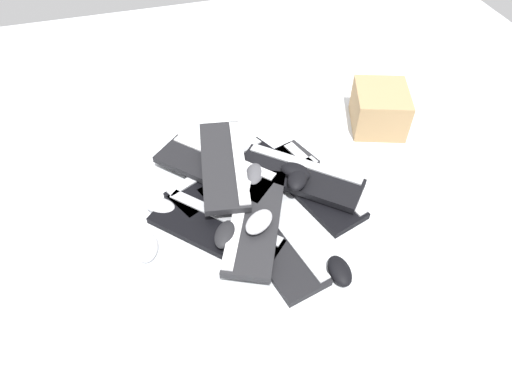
% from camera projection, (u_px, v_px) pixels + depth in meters
% --- Properties ---
extents(ground_plane, '(3.20, 3.20, 0.00)m').
position_uv_depth(ground_plane, '(279.00, 205.00, 1.56)').
color(ground_plane, silver).
extents(keyboard_0, '(0.46, 0.25, 0.03)m').
position_uv_depth(keyboard_0, '(273.00, 240.00, 1.44)').
color(keyboard_0, black).
rests_on(keyboard_0, ground).
extents(keyboard_1, '(0.46, 0.28, 0.03)m').
position_uv_depth(keyboard_1, '(311.00, 185.00, 1.61)').
color(keyboard_1, black).
rests_on(keyboard_1, ground).
extents(keyboard_2, '(0.30, 0.46, 0.03)m').
position_uv_depth(keyboard_2, '(261.00, 178.00, 1.63)').
color(keyboard_2, '#232326').
rests_on(keyboard_2, ground).
extents(keyboard_3, '(0.33, 0.46, 0.03)m').
position_uv_depth(keyboard_3, '(226.00, 176.00, 1.64)').
color(keyboard_3, black).
rests_on(keyboard_3, ground).
extents(keyboard_4, '(0.42, 0.41, 0.03)m').
position_uv_depth(keyboard_4, '(216.00, 231.00, 1.47)').
color(keyboard_4, black).
rests_on(keyboard_4, ground).
extents(keyboard_5, '(0.40, 0.43, 0.03)m').
position_uv_depth(keyboard_5, '(300.00, 176.00, 1.60)').
color(keyboard_5, black).
rests_on(keyboard_5, keyboard_1).
extents(keyboard_6, '(0.42, 0.41, 0.03)m').
position_uv_depth(keyboard_6, '(215.00, 168.00, 1.62)').
color(keyboard_6, black).
rests_on(keyboard_6, keyboard_3).
extents(keyboard_7, '(0.46, 0.32, 0.03)m').
position_uv_depth(keyboard_7, '(255.00, 220.00, 1.46)').
color(keyboard_7, '#232326').
rests_on(keyboard_7, keyboard_0).
extents(keyboard_8, '(0.46, 0.22, 0.03)m').
position_uv_depth(keyboard_8, '(224.00, 164.00, 1.59)').
color(keyboard_8, '#232326').
rests_on(keyboard_8, keyboard_6).
extents(mouse_0, '(0.13, 0.11, 0.04)m').
position_uv_depth(mouse_0, '(298.00, 179.00, 1.54)').
color(mouse_0, black).
rests_on(mouse_0, keyboard_5).
extents(mouse_1, '(0.13, 0.11, 0.04)m').
position_uv_depth(mouse_1, '(226.00, 234.00, 1.41)').
color(mouse_1, black).
rests_on(mouse_1, keyboard_4).
extents(mouse_2, '(0.11, 0.07, 0.04)m').
position_uv_depth(mouse_2, '(340.00, 271.00, 1.36)').
color(mouse_2, black).
rests_on(mouse_2, ground).
extents(mouse_3, '(0.12, 0.09, 0.04)m').
position_uv_depth(mouse_3, '(147.00, 248.00, 1.42)').
color(mouse_3, silver).
rests_on(mouse_3, ground).
extents(mouse_4, '(0.13, 0.10, 0.04)m').
position_uv_depth(mouse_4, '(254.00, 175.00, 1.59)').
color(mouse_4, '#4C4C51').
rests_on(mouse_4, keyboard_2).
extents(mouse_5, '(0.12, 0.13, 0.04)m').
position_uv_depth(mouse_5, '(160.00, 206.00, 1.53)').
color(mouse_5, '#B7B7BC').
rests_on(mouse_5, ground).
extents(mouse_6, '(0.12, 0.12, 0.04)m').
position_uv_depth(mouse_6, '(296.00, 171.00, 1.56)').
color(mouse_6, black).
rests_on(mouse_6, keyboard_5).
extents(mouse_7, '(0.12, 0.13, 0.04)m').
position_uv_depth(mouse_7, '(259.00, 222.00, 1.41)').
color(mouse_7, '#B7B7BC').
rests_on(mouse_7, keyboard_7).
extents(cable_0, '(0.37, 0.16, 0.01)m').
position_uv_depth(cable_0, '(256.00, 246.00, 1.44)').
color(cable_0, black).
rests_on(cable_0, ground).
extents(cardboard_box, '(0.28, 0.26, 0.16)m').
position_uv_depth(cardboard_box, '(380.00, 108.00, 1.80)').
color(cardboard_box, tan).
rests_on(cardboard_box, ground).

